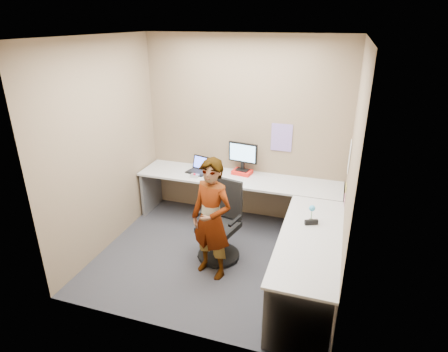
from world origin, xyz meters
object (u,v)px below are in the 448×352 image
(monitor, at_px, (243,154))
(desk, at_px, (258,209))
(person, at_px, (212,219))
(office_chair, at_px, (221,227))

(monitor, bearing_deg, desk, -53.02)
(monitor, relative_size, person, 0.30)
(office_chair, relative_size, person, 0.69)
(office_chair, bearing_deg, desk, 51.54)
(desk, xyz_separation_m, person, (-0.38, -0.70, 0.15))
(desk, relative_size, person, 2.03)
(monitor, xyz_separation_m, person, (0.03, -1.46, -0.30))
(monitor, distance_m, office_chair, 1.25)
(desk, xyz_separation_m, office_chair, (-0.40, -0.32, -0.17))
(monitor, bearing_deg, person, -80.25)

